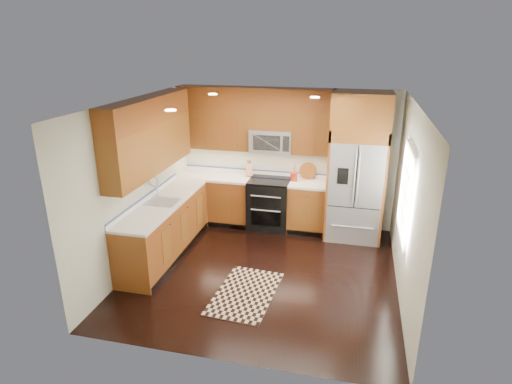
% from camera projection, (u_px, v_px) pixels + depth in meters
% --- Properties ---
extents(ground, '(4.00, 4.00, 0.00)m').
position_uv_depth(ground, '(263.00, 272.00, 6.64)').
color(ground, black).
rests_on(ground, ground).
extents(wall_back, '(4.00, 0.02, 2.60)m').
position_uv_depth(wall_back, '(286.00, 158.00, 8.02)').
color(wall_back, beige).
rests_on(wall_back, ground).
extents(wall_left, '(0.02, 4.00, 2.60)m').
position_uv_depth(wall_left, '(138.00, 183.00, 6.63)').
color(wall_left, beige).
rests_on(wall_left, ground).
extents(wall_right, '(0.02, 4.00, 2.60)m').
position_uv_depth(wall_right, '(408.00, 205.00, 5.76)').
color(wall_right, beige).
rests_on(wall_right, ground).
extents(window, '(0.04, 1.10, 1.30)m').
position_uv_depth(window, '(406.00, 193.00, 5.91)').
color(window, white).
rests_on(window, ground).
extents(base_cabinets, '(2.85, 3.00, 0.90)m').
position_uv_depth(base_cabinets, '(206.00, 216.00, 7.58)').
color(base_cabinets, brown).
rests_on(base_cabinets, ground).
extents(countertop, '(2.86, 3.01, 0.04)m').
position_uv_depth(countertop, '(215.00, 189.00, 7.49)').
color(countertop, silver).
rests_on(countertop, base_cabinets).
extents(upper_cabinets, '(2.85, 3.00, 1.15)m').
position_uv_depth(upper_cabinets, '(211.00, 126.00, 7.19)').
color(upper_cabinets, brown).
rests_on(upper_cabinets, ground).
extents(range, '(0.76, 0.67, 0.95)m').
position_uv_depth(range, '(269.00, 204.00, 8.06)').
color(range, black).
rests_on(range, ground).
extents(microwave, '(0.76, 0.40, 0.42)m').
position_uv_depth(microwave, '(271.00, 141.00, 7.77)').
color(microwave, '#B2B2B7').
rests_on(microwave, ground).
extents(refrigerator, '(0.98, 0.75, 2.60)m').
position_uv_depth(refrigerator, '(357.00, 168.00, 7.40)').
color(refrigerator, '#B2B2B7').
rests_on(refrigerator, ground).
extents(sink_faucet, '(0.54, 0.44, 0.37)m').
position_uv_depth(sink_faucet, '(161.00, 198.00, 6.89)').
color(sink_faucet, '#B2B2B7').
rests_on(sink_faucet, countertop).
extents(rug, '(0.88, 1.38, 0.01)m').
position_uv_depth(rug, '(246.00, 293.00, 6.09)').
color(rug, black).
rests_on(rug, ground).
extents(knife_block, '(0.15, 0.18, 0.31)m').
position_uv_depth(knife_block, '(249.00, 169.00, 8.12)').
color(knife_block, '#A56D50').
rests_on(knife_block, countertop).
extents(utensil_crock, '(0.16, 0.16, 0.35)m').
position_uv_depth(utensil_crock, '(294.00, 175.00, 7.83)').
color(utensil_crock, '#9E2813').
rests_on(utensil_crock, countertop).
extents(cutting_board, '(0.34, 0.34, 0.02)m').
position_uv_depth(cutting_board, '(308.00, 178.00, 7.98)').
color(cutting_board, brown).
rests_on(cutting_board, countertop).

